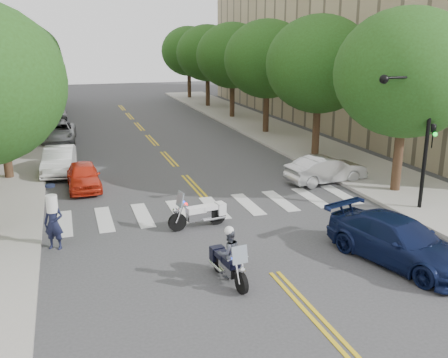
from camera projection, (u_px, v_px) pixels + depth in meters
name	position (u px, v px, depth m)	size (l,w,h in m)	color
ground	(274.00, 273.00, 15.58)	(140.00, 140.00, 0.00)	#38383A
sidewalk_left	(9.00, 148.00, 32.90)	(5.00, 60.00, 0.15)	#9E9991
sidewalk_right	(274.00, 132.00, 38.51)	(5.00, 60.00, 0.15)	#9E9991
tree_l_2	(11.00, 63.00, 31.61)	(6.40, 6.40, 8.45)	#382316
tree_l_3	(19.00, 58.00, 38.94)	(6.40, 6.40, 8.45)	#382316
tree_l_4	(25.00, 55.00, 46.26)	(6.40, 6.40, 8.45)	#382316
tree_l_5	(30.00, 52.00, 53.59)	(6.40, 6.40, 8.45)	#382316
tree_r_0	(406.00, 73.00, 22.16)	(6.40, 6.40, 8.45)	#382316
tree_r_1	(319.00, 64.00, 29.48)	(6.40, 6.40, 8.45)	#382316
tree_r_2	(267.00, 59.00, 36.81)	(6.40, 6.40, 8.45)	#382316
tree_r_3	(232.00, 56.00, 44.13)	(6.40, 6.40, 8.45)	#382316
tree_r_4	(207.00, 53.00, 51.46)	(6.40, 6.40, 8.45)	#382316
tree_r_5	(189.00, 51.00, 58.78)	(6.40, 6.40, 8.45)	#382316
traffic_signal_pole	(419.00, 124.00, 20.05)	(2.82, 0.42, 6.00)	black
motorcycle_police	(228.00, 256.00, 14.87)	(0.80, 2.18, 1.77)	black
motorcycle_parked	(202.00, 213.00, 19.26)	(2.37, 0.79, 1.53)	black
officer_standing	(54.00, 223.00, 17.13)	(0.68, 0.45, 1.87)	black
convertible	(326.00, 169.00, 25.10)	(1.46, 4.17, 1.38)	#BABABC
sedan_blue	(399.00, 241.00, 16.15)	(2.07, 5.09, 1.48)	#0F193F
parked_car_a	(83.00, 176.00, 24.09)	(1.52, 3.77, 1.28)	red
parked_car_b	(59.00, 161.00, 26.80)	(1.51, 4.33, 1.43)	white
parked_car_c	(59.00, 132.00, 34.99)	(2.23, 4.84, 1.35)	#989A9F
parked_car_d	(59.00, 130.00, 35.98)	(1.83, 4.50, 1.31)	black
parked_car_e	(58.00, 113.00, 44.69)	(1.39, 3.46, 1.18)	#9B9BA0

